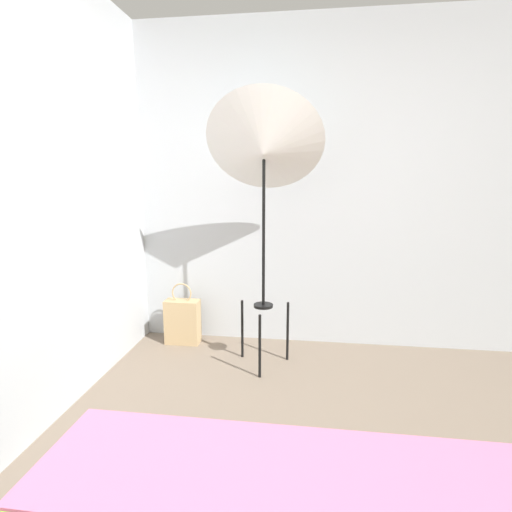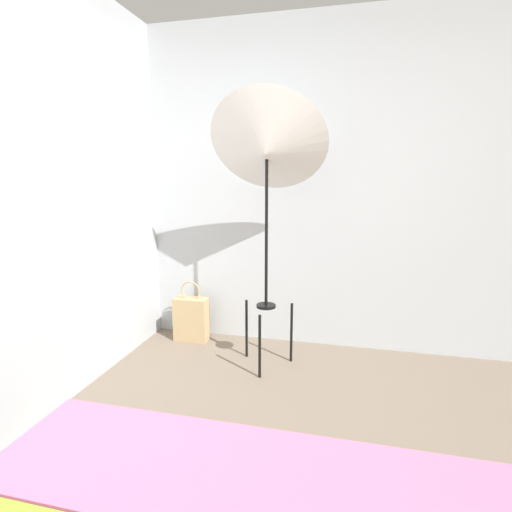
{
  "view_description": "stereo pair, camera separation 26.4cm",
  "coord_description": "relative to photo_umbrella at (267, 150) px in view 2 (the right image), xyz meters",
  "views": [
    {
      "loc": [
        0.03,
        -1.18,
        1.38
      ],
      "look_at": [
        -0.32,
        1.39,
        0.87
      ],
      "focal_mm": 28.0,
      "sensor_mm": 36.0,
      "label": 1
    },
    {
      "loc": [
        0.29,
        -1.13,
        1.38
      ],
      "look_at": [
        -0.32,
        1.39,
        0.87
      ],
      "focal_mm": 28.0,
      "sensor_mm": 36.0,
      "label": 2
    }
  ],
  "objects": [
    {
      "name": "photo_umbrella",
      "position": [
        0.0,
        0.0,
        0.0
      ],
      "size": [
        0.83,
        0.63,
        1.95
      ],
      "color": "black",
      "rests_on": "ground_plane"
    },
    {
      "name": "wall_side_left",
      "position": [
        -1.13,
        -0.6,
        -0.26
      ],
      "size": [
        0.05,
        8.0,
        2.6
      ],
      "color": "#B7BCC1",
      "rests_on": "ground_plane"
    },
    {
      "name": "tote_bag",
      "position": [
        -0.72,
        0.3,
        -1.37
      ],
      "size": [
        0.29,
        0.14,
        0.52
      ],
      "color": "tan",
      "rests_on": "ground_plane"
    },
    {
      "name": "wall_back",
      "position": [
        0.29,
        0.51,
        -0.26
      ],
      "size": [
        8.0,
        0.05,
        2.6
      ],
      "color": "#B7BCC1",
      "rests_on": "ground_plane"
    }
  ]
}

